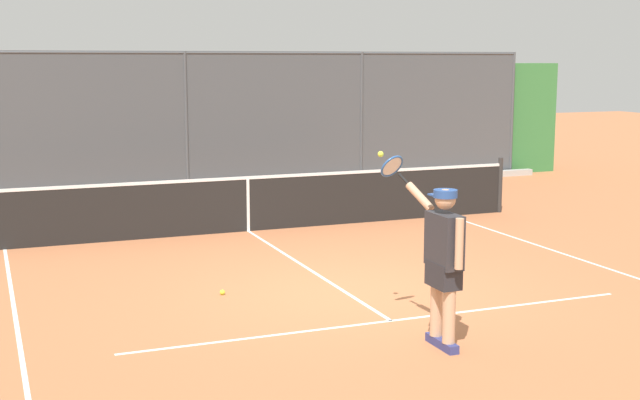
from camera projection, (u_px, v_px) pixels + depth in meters
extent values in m
plane|color=#B76B42|center=(348.00, 294.00, 10.97)|extent=(60.00, 60.00, 0.00)
cube|color=white|center=(391.00, 321.00, 9.83)|extent=(6.22, 0.05, 0.01)
cube|color=white|center=(637.00, 278.00, 11.75)|extent=(0.05, 10.17, 0.01)
cube|color=white|center=(21.00, 350.00, 8.85)|extent=(0.05, 10.17, 0.01)
cube|color=white|center=(305.00, 267.00, 12.40)|extent=(0.05, 5.60, 0.01)
cylinder|color=#474C51|center=(512.00, 114.00, 21.99)|extent=(0.07, 0.07, 3.13)
cylinder|color=#474C51|center=(361.00, 118.00, 20.46)|extent=(0.07, 0.07, 3.13)
cylinder|color=#474C51|center=(186.00, 123.00, 18.92)|extent=(0.07, 0.07, 3.13)
cylinder|color=#474C51|center=(185.00, 53.00, 18.68)|extent=(16.89, 0.05, 0.05)
cube|color=#474C51|center=(186.00, 123.00, 18.92)|extent=(16.89, 0.02, 3.13)
cube|color=#387A3D|center=(180.00, 127.00, 19.54)|extent=(19.89, 0.90, 2.85)
cube|color=#ADADA8|center=(190.00, 191.00, 19.00)|extent=(17.89, 0.18, 0.15)
cylinder|color=#2D2D2D|center=(500.00, 185.00, 16.74)|extent=(0.09, 0.09, 1.07)
cube|color=black|center=(248.00, 205.00, 14.89)|extent=(10.14, 0.02, 0.91)
cube|color=white|center=(248.00, 178.00, 14.81)|extent=(10.14, 0.04, 0.05)
cube|color=white|center=(248.00, 205.00, 14.89)|extent=(0.05, 0.04, 0.91)
cube|color=navy|center=(448.00, 347.00, 8.81)|extent=(0.11, 0.26, 0.09)
cylinder|color=tan|center=(449.00, 307.00, 8.74)|extent=(0.13, 0.13, 0.77)
cube|color=navy|center=(436.00, 339.00, 9.05)|extent=(0.11, 0.26, 0.09)
cylinder|color=tan|center=(437.00, 300.00, 8.98)|extent=(0.13, 0.13, 0.77)
cube|color=#28282D|center=(444.00, 275.00, 8.81)|extent=(0.22, 0.40, 0.26)
cube|color=#2D2D33|center=(444.00, 240.00, 8.75)|extent=(0.21, 0.47, 0.55)
cylinder|color=tan|center=(459.00, 244.00, 8.48)|extent=(0.08, 0.08, 0.51)
cylinder|color=tan|center=(420.00, 197.00, 9.08)|extent=(0.19, 0.38, 0.29)
sphere|color=tan|center=(445.00, 199.00, 8.68)|extent=(0.21, 0.21, 0.21)
cylinder|color=#284C93|center=(445.00, 194.00, 8.67)|extent=(0.24, 0.24, 0.08)
cube|color=#284C93|center=(440.00, 195.00, 8.79)|extent=(0.18, 0.19, 0.02)
cylinder|color=black|center=(404.00, 179.00, 9.24)|extent=(0.08, 0.17, 0.13)
torus|color=#28569E|center=(392.00, 166.00, 9.36)|extent=(0.34, 0.26, 0.26)
cylinder|color=silver|center=(392.00, 166.00, 9.36)|extent=(0.28, 0.21, 0.21)
sphere|color=#C1D138|center=(381.00, 154.00, 9.48)|extent=(0.07, 0.07, 0.07)
sphere|color=#CCDB33|center=(222.00, 292.00, 10.92)|extent=(0.07, 0.07, 0.07)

